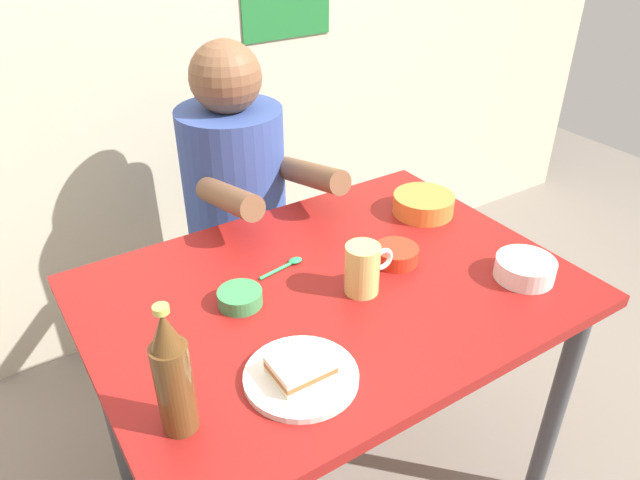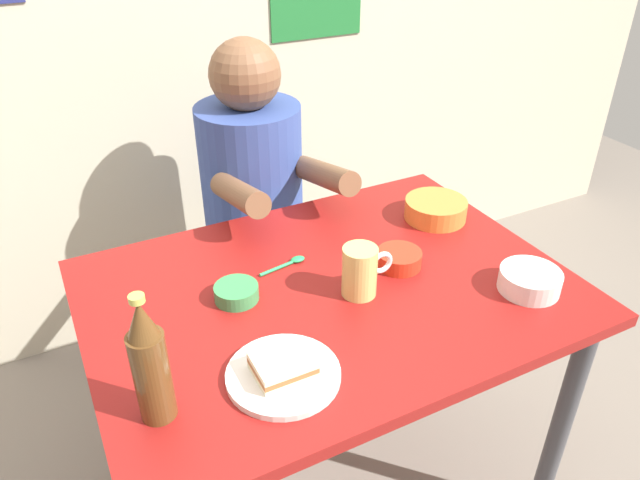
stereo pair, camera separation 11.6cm
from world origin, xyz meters
name	(u,v)px [view 2 (the right image)]	position (x,y,z in m)	size (l,w,h in m)	color
dining_table	(329,318)	(0.00, 0.00, 0.65)	(1.10, 0.80, 0.74)	maroon
stool	(258,278)	(0.05, 0.63, 0.35)	(0.34, 0.34, 0.45)	#4C4C51
person_seated	(253,171)	(0.05, 0.62, 0.77)	(0.33, 0.56, 0.72)	#33478C
plate_orange	(283,375)	(-0.22, -0.22, 0.75)	(0.22, 0.22, 0.01)	silver
sandwich	(283,365)	(-0.22, -0.22, 0.77)	(0.11, 0.09, 0.04)	beige
beer_mug	(361,271)	(0.05, -0.05, 0.80)	(0.13, 0.08, 0.12)	#D1BC66
beer_bottle	(150,364)	(-0.45, -0.20, 0.86)	(0.06, 0.06, 0.26)	#593819
sauce_bowl_chili	(399,258)	(0.19, 0.00, 0.76)	(0.11, 0.11, 0.04)	red
rice_bowl_white	(530,280)	(0.40, -0.22, 0.77)	(0.14, 0.14, 0.05)	silver
soup_bowl_orange	(436,208)	(0.41, 0.15, 0.77)	(0.17, 0.17, 0.05)	orange
dip_bowl_green	(236,292)	(-0.21, 0.05, 0.76)	(0.10, 0.10, 0.03)	#388C4C
spoon	(290,263)	(-0.04, 0.13, 0.75)	(0.13, 0.03, 0.01)	#26A559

